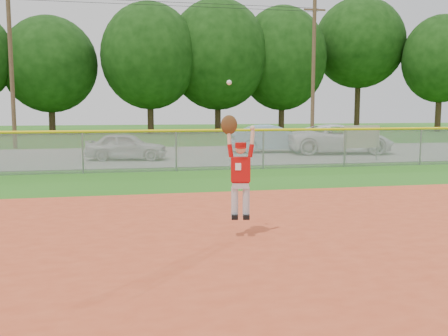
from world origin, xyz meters
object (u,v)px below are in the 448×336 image
(car_blue, at_px, (273,139))
(car_white_b, at_px, (340,139))
(car_white_a, at_px, (127,146))
(ballplayer, at_px, (239,168))
(sponsor_sign, at_px, (362,138))

(car_blue, height_order, car_white_b, car_white_b)
(car_white_a, xyz_separation_m, ballplayer, (1.88, -13.87, 0.65))
(car_white_b, height_order, ballplayer, ballplayer)
(car_white_a, bearing_deg, car_white_b, -74.59)
(car_white_a, relative_size, car_white_b, 0.67)
(car_blue, xyz_separation_m, car_white_b, (3.12, -1.35, 0.02))
(sponsor_sign, distance_m, ballplayer, 14.02)
(car_white_b, xyz_separation_m, ballplayer, (-8.70, -14.89, 0.52))
(ballplayer, bearing_deg, sponsor_sign, 54.55)
(car_blue, distance_m, sponsor_sign, 5.46)
(car_white_a, relative_size, sponsor_sign, 2.01)
(car_blue, distance_m, car_white_b, 3.40)
(car_blue, bearing_deg, sponsor_sign, -145.67)
(car_white_b, bearing_deg, ballplayer, 157.60)
(car_blue, distance_m, ballplayer, 17.18)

